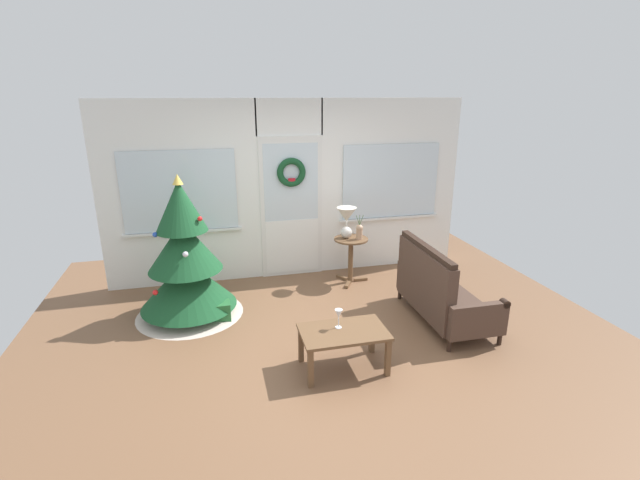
{
  "coord_description": "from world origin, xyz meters",
  "views": [
    {
      "loc": [
        -1.17,
        -4.26,
        2.6
      ],
      "look_at": [
        0.05,
        0.55,
        1.0
      ],
      "focal_mm": 25.47,
      "sensor_mm": 36.0,
      "label": 1
    }
  ],
  "objects_px": {
    "coffee_table": "(344,336)",
    "christmas_tree": "(186,266)",
    "flower_vase": "(359,231)",
    "wine_glass": "(339,315)",
    "table_lamp": "(346,218)",
    "side_table": "(351,251)",
    "gift_box": "(221,311)",
    "settee_sofa": "(439,291)"
  },
  "relations": [
    {
      "from": "flower_vase",
      "to": "wine_glass",
      "type": "relative_size",
      "value": 1.79
    },
    {
      "from": "table_lamp",
      "to": "coffee_table",
      "type": "height_order",
      "value": "table_lamp"
    },
    {
      "from": "flower_vase",
      "to": "wine_glass",
      "type": "bearing_deg",
      "value": -114.23
    },
    {
      "from": "christmas_tree",
      "to": "settee_sofa",
      "type": "xyz_separation_m",
      "value": [
        2.88,
        -0.9,
        -0.26
      ]
    },
    {
      "from": "side_table",
      "to": "wine_glass",
      "type": "relative_size",
      "value": 3.39
    },
    {
      "from": "christmas_tree",
      "to": "side_table",
      "type": "relative_size",
      "value": 2.64
    },
    {
      "from": "flower_vase",
      "to": "wine_glass",
      "type": "xyz_separation_m",
      "value": [
        -0.87,
        -1.93,
        -0.22
      ]
    },
    {
      "from": "flower_vase",
      "to": "coffee_table",
      "type": "height_order",
      "value": "flower_vase"
    },
    {
      "from": "table_lamp",
      "to": "coffee_table",
      "type": "bearing_deg",
      "value": -107.86
    },
    {
      "from": "table_lamp",
      "to": "coffee_table",
      "type": "relative_size",
      "value": 0.52
    },
    {
      "from": "wine_glass",
      "to": "gift_box",
      "type": "bearing_deg",
      "value": 130.93
    },
    {
      "from": "flower_vase",
      "to": "settee_sofa",
      "type": "bearing_deg",
      "value": -67.36
    },
    {
      "from": "settee_sofa",
      "to": "gift_box",
      "type": "distance_m",
      "value": 2.61
    },
    {
      "from": "side_table",
      "to": "coffee_table",
      "type": "bearing_deg",
      "value": -109.68
    },
    {
      "from": "gift_box",
      "to": "side_table",
      "type": "bearing_deg",
      "value": 21.25
    },
    {
      "from": "wine_glass",
      "to": "gift_box",
      "type": "height_order",
      "value": "wine_glass"
    },
    {
      "from": "christmas_tree",
      "to": "coffee_table",
      "type": "distance_m",
      "value": 2.2
    },
    {
      "from": "side_table",
      "to": "wine_glass",
      "type": "xyz_separation_m",
      "value": [
        -0.77,
        -1.99,
        0.09
      ]
    },
    {
      "from": "christmas_tree",
      "to": "side_table",
      "type": "bearing_deg",
      "value": 11.96
    },
    {
      "from": "settee_sofa",
      "to": "table_lamp",
      "type": "xyz_separation_m",
      "value": [
        -0.71,
        1.41,
        0.57
      ]
    },
    {
      "from": "christmas_tree",
      "to": "gift_box",
      "type": "bearing_deg",
      "value": -34.29
    },
    {
      "from": "coffee_table",
      "to": "wine_glass",
      "type": "bearing_deg",
      "value": 114.76
    },
    {
      "from": "christmas_tree",
      "to": "gift_box",
      "type": "distance_m",
      "value": 0.69
    },
    {
      "from": "wine_glass",
      "to": "flower_vase",
      "type": "bearing_deg",
      "value": 65.77
    },
    {
      "from": "settee_sofa",
      "to": "wine_glass",
      "type": "height_order",
      "value": "settee_sofa"
    },
    {
      "from": "christmas_tree",
      "to": "flower_vase",
      "type": "relative_size",
      "value": 4.98
    },
    {
      "from": "coffee_table",
      "to": "christmas_tree",
      "type": "bearing_deg",
      "value": 133.37
    },
    {
      "from": "settee_sofa",
      "to": "coffee_table",
      "type": "bearing_deg",
      "value": -153.69
    },
    {
      "from": "wine_glass",
      "to": "settee_sofa",
      "type": "bearing_deg",
      "value": 23.48
    },
    {
      "from": "settee_sofa",
      "to": "side_table",
      "type": "height_order",
      "value": "settee_sofa"
    },
    {
      "from": "side_table",
      "to": "wine_glass",
      "type": "height_order",
      "value": "side_table"
    },
    {
      "from": "gift_box",
      "to": "coffee_table",
      "type": "bearing_deg",
      "value": -49.77
    },
    {
      "from": "side_table",
      "to": "table_lamp",
      "type": "xyz_separation_m",
      "value": [
        -0.06,
        0.04,
        0.47
      ]
    },
    {
      "from": "settee_sofa",
      "to": "side_table",
      "type": "bearing_deg",
      "value": 115.25
    },
    {
      "from": "flower_vase",
      "to": "gift_box",
      "type": "distance_m",
      "value": 2.18
    },
    {
      "from": "settee_sofa",
      "to": "flower_vase",
      "type": "bearing_deg",
      "value": 112.64
    },
    {
      "from": "settee_sofa",
      "to": "wine_glass",
      "type": "relative_size",
      "value": 7.54
    },
    {
      "from": "coffee_table",
      "to": "gift_box",
      "type": "height_order",
      "value": "coffee_table"
    },
    {
      "from": "side_table",
      "to": "table_lamp",
      "type": "relative_size",
      "value": 1.5
    },
    {
      "from": "gift_box",
      "to": "christmas_tree",
      "type": "bearing_deg",
      "value": 145.71
    },
    {
      "from": "table_lamp",
      "to": "wine_glass",
      "type": "bearing_deg",
      "value": -109.24
    },
    {
      "from": "side_table",
      "to": "gift_box",
      "type": "relative_size",
      "value": 2.97
    }
  ]
}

